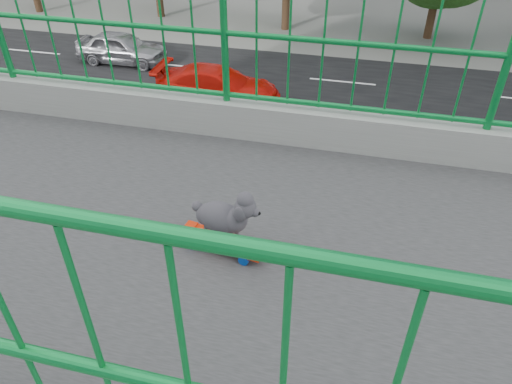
{
  "coord_description": "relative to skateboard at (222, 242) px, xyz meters",
  "views": [
    {
      "loc": [
        2.05,
        1.09,
        9.03
      ],
      "look_at": [
        -0.66,
        0.43,
        6.97
      ],
      "focal_mm": 33.78,
      "sensor_mm": 36.0,
      "label": 1
    }
  ],
  "objects": [
    {
      "name": "road",
      "position": [
        -13.0,
        -0.38,
        -7.04
      ],
      "size": [
        18.0,
        90.0,
        0.02
      ],
      "primitive_type": "cube",
      "color": "black",
      "rests_on": "ground"
    },
    {
      "name": "railing",
      "position": [
        0.0,
        -0.38,
        0.16
      ],
      "size": [
        3.0,
        24.0,
        1.42
      ],
      "color": "gray",
      "rests_on": "footbridge"
    },
    {
      "name": "skateboard",
      "position": [
        0.0,
        0.0,
        0.0
      ],
      "size": [
        0.24,
        0.56,
        0.07
      ],
      "rotation": [
        0.0,
        0.0,
        -0.16
      ],
      "color": "red",
      "rests_on": "footbridge"
    },
    {
      "name": "poodle",
      "position": [
        0.0,
        0.02,
        0.21
      ],
      "size": [
        0.22,
        0.43,
        0.36
      ],
      "rotation": [
        0.0,
        0.0,
        -0.16
      ],
      "color": "#2A282D",
      "rests_on": "skateboard"
    },
    {
      "name": "car_0",
      "position": [
        -6.0,
        -5.67,
        -6.33
      ],
      "size": [
        1.71,
        4.25,
        1.45
      ],
      "primitive_type": "imported",
      "color": "black",
      "rests_on": "ground"
    },
    {
      "name": "car_1",
      "position": [
        -9.2,
        -6.04,
        -6.38
      ],
      "size": [
        1.42,
        4.08,
        1.34
      ],
      "primitive_type": "imported",
      "color": "gray",
      "rests_on": "ground"
    },
    {
      "name": "car_2",
      "position": [
        -12.4,
        0.09,
        -6.38
      ],
      "size": [
        2.23,
        4.83,
        1.34
      ],
      "primitive_type": "imported",
      "rotation": [
        0.0,
        0.0,
        3.14
      ],
      "color": "gray",
      "rests_on": "ground"
    },
    {
      "name": "car_3",
      "position": [
        -15.6,
        -5.24,
        -6.3
      ],
      "size": [
        2.12,
        5.21,
        1.51
      ],
      "primitive_type": "imported",
      "rotation": [
        0.0,
        0.0,
        3.14
      ],
      "color": "red",
      "rests_on": "ground"
    },
    {
      "name": "car_4",
      "position": [
        -18.8,
        -11.17,
        -6.3
      ],
      "size": [
        1.77,
        4.4,
        1.5
      ],
      "primitive_type": "imported",
      "rotation": [
        0.0,
        0.0,
        3.14
      ],
      "color": "gray",
      "rests_on": "ground"
    }
  ]
}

